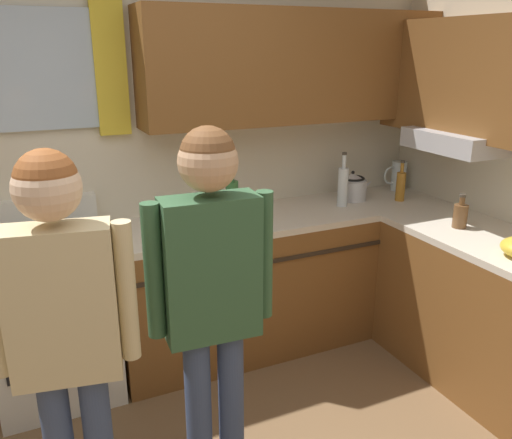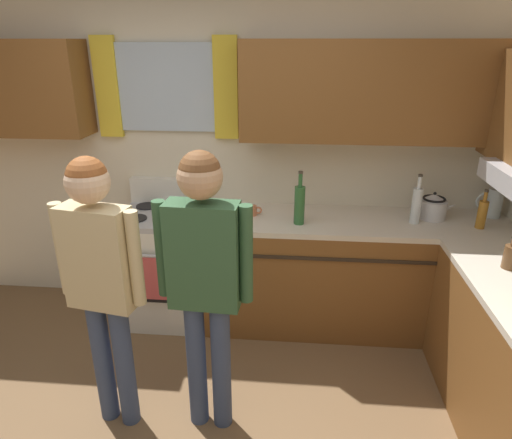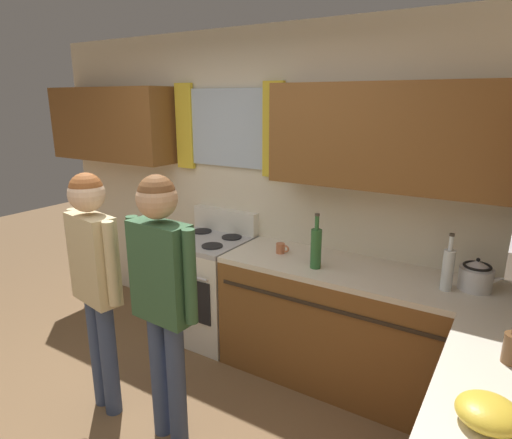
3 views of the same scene
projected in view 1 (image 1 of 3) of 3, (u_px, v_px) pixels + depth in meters
back_wall_unit at (94, 125)px, 3.04m from camera, size 4.60×0.42×2.60m
kitchen_counter_run at (368, 294)px, 3.31m from camera, size 2.28×2.23×0.90m
stove_oven at (53, 318)px, 2.98m from camera, size 0.65×0.67×1.10m
bottle_tall_clear at (343, 186)px, 3.54m from camera, size 0.07×0.07×0.37m
bottle_squat_brown at (460, 215)px, 3.13m from camera, size 0.08×0.08×0.21m
bottle_wine_green at (232, 202)px, 3.12m from camera, size 0.08×0.08×0.39m
bottle_oil_amber at (401, 185)px, 3.67m from camera, size 0.06×0.06×0.29m
cup_terracotta at (170, 221)px, 3.13m from camera, size 0.11×0.07×0.08m
stovetop_kettle at (352, 186)px, 3.70m from camera, size 0.27×0.20×0.21m
water_pitcher at (398, 176)px, 3.94m from camera, size 0.19×0.11×0.22m
adult_left at (64, 320)px, 1.83m from camera, size 0.50×0.22×1.63m
adult_in_plaid at (211, 283)px, 2.06m from camera, size 0.51×0.22×1.66m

